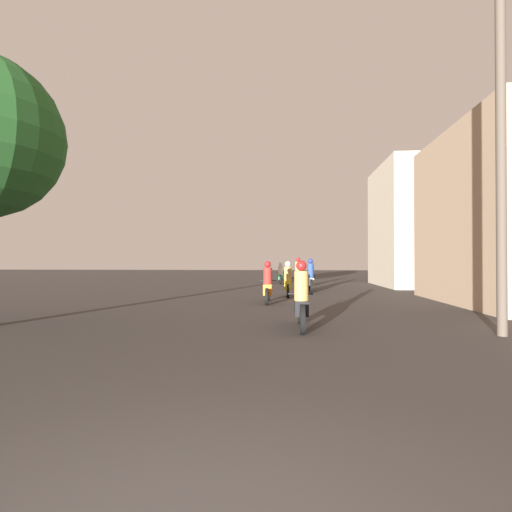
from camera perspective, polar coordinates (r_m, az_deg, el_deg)
name	(u,v)px	position (r m, az deg, el deg)	size (l,w,h in m)	color
motorcycle_black	(301,301)	(9.18, 6.48, -6.45)	(0.60, 2.05, 1.55)	black
motorcycle_orange	(268,286)	(14.56, 1.69, -4.30)	(0.60, 2.08, 1.52)	black
motorcycle_yellow	(288,282)	(17.19, 4.57, -3.73)	(0.60, 2.02, 1.51)	black
motorcycle_silver	(310,279)	(19.84, 7.78, -3.22)	(0.60, 1.94, 1.63)	black
motorcycle_red	(298,276)	(22.16, 6.03, -2.86)	(0.60, 2.03, 1.70)	black
motorcycle_green	(281,275)	(26.32, 3.54, -2.73)	(0.60, 1.92, 1.43)	black
building_right_near	(509,216)	(16.61, 32.39, 4.86)	(4.15, 7.45, 6.21)	tan
building_right_far	(419,226)	(25.96, 22.24, 4.04)	(4.68, 6.75, 7.26)	beige
utility_pole_near	(501,126)	(10.01, 31.59, 15.58)	(1.60, 0.20, 8.33)	#4C4238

